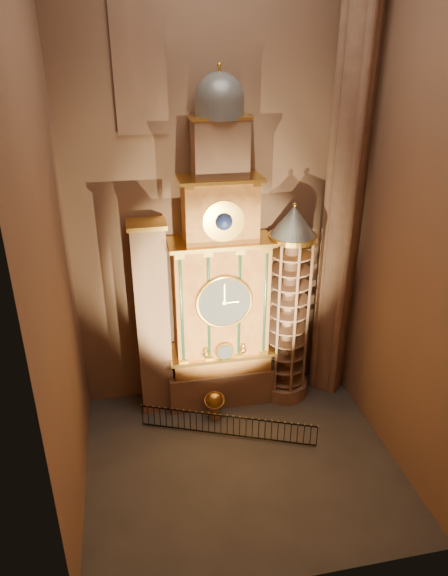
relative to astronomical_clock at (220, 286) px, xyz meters
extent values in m
plane|color=#383330|center=(0.00, -4.96, -6.68)|extent=(14.00, 14.00, 0.00)
plane|color=#8F644D|center=(0.00, 1.04, 4.32)|extent=(22.00, 0.00, 22.00)
plane|color=#8F644D|center=(-7.00, -4.96, 4.32)|extent=(0.00, 22.00, 22.00)
plane|color=#8F644D|center=(7.00, -4.96, 4.32)|extent=(0.00, 22.00, 22.00)
cube|color=#8C634C|center=(0.00, 0.04, -5.68)|extent=(5.60, 2.20, 2.00)
cube|color=brown|center=(0.00, 0.04, -4.18)|extent=(5.00, 2.00, 1.00)
cube|color=#EEB446|center=(0.00, -0.01, -3.63)|extent=(5.40, 2.30, 0.18)
cube|color=brown|center=(0.00, 0.04, -0.68)|extent=(4.60, 2.00, 6.00)
cylinder|color=black|center=(-2.05, -0.82, -0.68)|extent=(0.32, 0.32, 5.60)
cylinder|color=black|center=(-0.75, -0.82, -0.68)|extent=(0.32, 0.32, 5.60)
cylinder|color=black|center=(0.75, -0.82, -0.68)|extent=(0.32, 0.32, 5.60)
cylinder|color=black|center=(2.05, -0.82, -0.68)|extent=(0.32, 0.32, 5.60)
cube|color=#EEB446|center=(0.00, -0.01, 2.37)|extent=(5.00, 2.25, 0.18)
cylinder|color=#2D3033|center=(0.00, -0.97, -0.38)|extent=(2.60, 0.12, 2.60)
torus|color=#EEB446|center=(0.00, -1.02, -0.38)|extent=(2.80, 0.16, 2.80)
cylinder|color=#EEB446|center=(0.00, -1.12, -3.08)|extent=(0.90, 0.10, 0.90)
sphere|color=#EEB446|center=(-0.95, -1.07, -3.13)|extent=(0.36, 0.36, 0.36)
sphere|color=#EEB446|center=(0.95, -1.07, -3.13)|extent=(0.36, 0.36, 0.36)
cube|color=brown|center=(0.00, 0.04, 3.82)|extent=(3.40, 1.80, 3.00)
sphere|color=#0D1B42|center=(0.00, -0.87, 3.62)|extent=(0.80, 0.80, 0.80)
cube|color=#EEB446|center=(0.00, -0.01, 5.37)|extent=(3.80, 2.00, 0.15)
cube|color=#8C634C|center=(0.00, 0.04, 6.62)|extent=(2.40, 1.60, 2.60)
sphere|color=slate|center=(0.00, 0.04, 8.72)|extent=(2.10, 2.10, 2.10)
cylinder|color=#EEB446|center=(0.00, 0.04, 9.62)|extent=(0.14, 0.14, 0.80)
cube|color=#8C634C|center=(-3.40, 0.04, -1.68)|extent=(1.60, 1.40, 10.00)
cube|color=#EEB446|center=(-3.40, -0.38, -3.68)|extent=(1.35, 0.10, 2.10)
cube|color=#461A12|center=(-3.40, -0.44, -3.68)|extent=(1.05, 0.04, 1.75)
cube|color=#EEB446|center=(-3.40, -0.38, -1.08)|extent=(1.35, 0.10, 2.10)
cube|color=#461A12|center=(-3.40, -0.44, -1.08)|extent=(1.05, 0.04, 1.75)
cube|color=#EEB446|center=(-3.40, -0.38, 1.52)|extent=(1.35, 0.10, 2.10)
cube|color=#461A12|center=(-3.40, -0.44, 1.52)|extent=(1.05, 0.04, 1.75)
cube|color=#EEB446|center=(-3.40, 0.04, 3.42)|extent=(1.80, 1.60, 0.20)
cylinder|color=#8C634C|center=(3.50, -0.26, -6.28)|extent=(2.50, 2.50, 0.80)
cylinder|color=#8C634C|center=(3.50, -0.26, -1.78)|extent=(0.70, 0.70, 8.20)
cylinder|color=#EEB446|center=(3.50, -0.26, 2.42)|extent=(2.40, 2.40, 0.25)
cone|color=slate|center=(3.50, -0.26, 3.22)|extent=(2.30, 2.30, 1.50)
sphere|color=#EEB446|center=(3.50, -0.26, 4.02)|extent=(0.20, 0.20, 0.20)
cylinder|color=#8C634C|center=(6.10, 0.04, 4.32)|extent=(1.60, 1.60, 22.00)
cylinder|color=#8C634C|center=(6.90, 0.04, 4.32)|extent=(0.44, 0.44, 22.00)
cylinder|color=#8C634C|center=(5.30, 0.04, 4.32)|extent=(0.44, 0.44, 22.00)
cylinder|color=#8C634C|center=(6.10, 0.84, 4.32)|extent=(0.44, 0.44, 22.00)
cylinder|color=#8C634C|center=(6.10, -0.76, 4.32)|extent=(0.44, 0.44, 22.00)
cube|color=navy|center=(-3.20, 0.98, 9.82)|extent=(2.00, 0.10, 5.00)
cube|color=#8C634C|center=(-3.20, 0.92, 9.82)|extent=(2.20, 0.06, 5.20)
cylinder|color=#8C634C|center=(-0.64, -1.63, -6.35)|extent=(0.57, 0.57, 0.66)
sphere|color=#B57B33|center=(-0.64, -1.63, -5.59)|extent=(0.85, 0.85, 0.85)
torus|color=#B57B33|center=(-0.64, -1.63, -5.59)|extent=(1.21, 1.17, 0.46)
cube|color=black|center=(-0.29, -3.14, -5.45)|extent=(8.06, 3.25, 0.05)
cube|color=black|center=(-0.29, -3.14, -6.57)|extent=(8.06, 3.25, 0.05)
camera|label=1|loc=(-4.32, -22.39, 10.80)|focal=32.00mm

